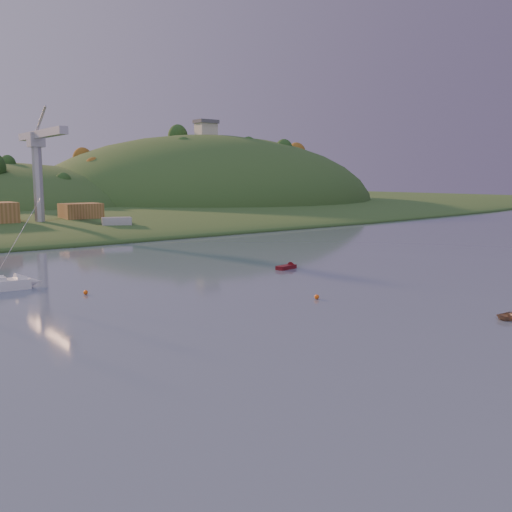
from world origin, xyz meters
TOP-DOWN VIEW (x-y plane):
  - hill_right at (95.00, 195.00)m, footprint 150.00×130.00m
  - hilltop_house at (95.00, 195.00)m, footprint 9.00×7.00m
  - wharf at (5.00, 122.00)m, footprint 42.00×16.00m
  - shed_east at (13.00, 124.00)m, footprint 9.00×7.00m
  - dock_crane at (2.00, 118.39)m, footprint 3.20×28.00m
  - red_tender at (14.22, 48.39)m, footprint 3.91×1.94m
  - work_vessel at (15.00, 108.00)m, footprint 15.80×9.84m
  - buoy_1 at (3.14, 31.25)m, footprint 0.50×0.50m
  - buoy_3 at (-15.26, 48.48)m, footprint 0.50×0.50m

SIDE VIEW (x-z plane):
  - hill_right at x=95.00m, z-range -30.00..30.00m
  - buoy_1 at x=3.14m, z-range 0.00..0.50m
  - buoy_3 at x=-15.26m, z-range 0.00..0.50m
  - red_tender at x=14.22m, z-range -0.37..0.90m
  - wharf at x=5.00m, z-range 0.00..2.40m
  - work_vessel at x=15.00m, z-range -0.55..3.28m
  - shed_east at x=13.00m, z-range 2.40..6.40m
  - dock_crane at x=2.00m, z-range 7.02..27.32m
  - hilltop_house at x=95.00m, z-range 30.18..36.63m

